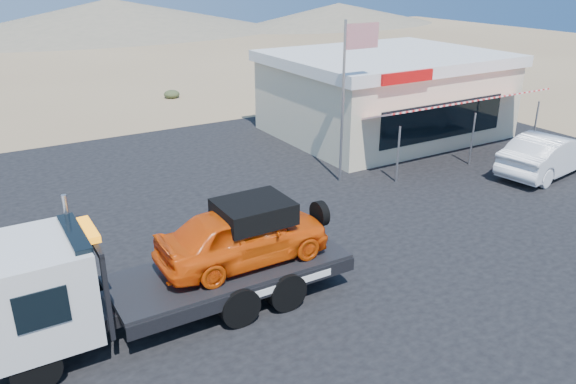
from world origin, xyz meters
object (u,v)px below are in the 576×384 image
white_sedan (548,154)px  flagpole (349,84)px  jerky_store (384,93)px  tow_truck (168,263)px

white_sedan → flagpole: 8.63m
white_sedan → jerky_store: (-1.73, 8.05, 1.15)m
tow_truck → jerky_store: bearing=34.1°
flagpole → jerky_store: bearing=38.8°
tow_truck → flagpole: 10.70m
tow_truck → flagpole: flagpole is taller
tow_truck → flagpole: bearing=31.0°
tow_truck → flagpole: size_ratio=1.38×
tow_truck → white_sedan: bearing=6.3°
tow_truck → white_sedan: tow_truck is taller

